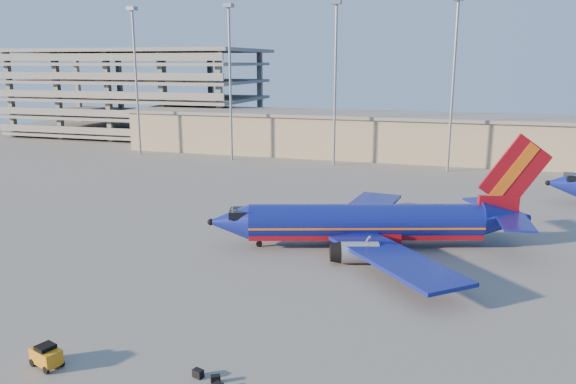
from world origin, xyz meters
name	(u,v)px	position (x,y,z in m)	size (l,w,h in m)	color
ground	(284,244)	(0.00, 0.00, 0.00)	(220.00, 220.00, 0.00)	slate
terminal_building	(424,136)	(10.00, 58.00, 4.32)	(122.00, 16.00, 8.50)	gray
parking_garage	(139,89)	(-62.00, 74.05, 11.73)	(62.00, 32.00, 21.40)	slate
light_mast_row	(393,67)	(5.00, 46.00, 17.55)	(101.60, 1.60, 28.65)	gray
aircraft_main	(373,223)	(8.81, 1.87, 2.47)	(33.07, 31.29, 11.55)	navy
baggage_tug	(46,355)	(-6.84, -27.12, 0.74)	(2.27, 1.78, 1.43)	orange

